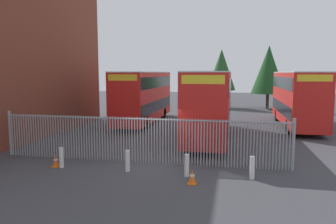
% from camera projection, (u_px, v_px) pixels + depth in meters
% --- Properties ---
extents(ground_plane, '(100.00, 100.00, 0.00)m').
position_uv_depth(ground_plane, '(179.00, 133.00, 23.32)').
color(ground_plane, '#3D3D42').
extents(palisade_fence, '(14.27, 0.14, 2.35)m').
position_uv_depth(palisade_fence, '(139.00, 138.00, 15.52)').
color(palisade_fence, gray).
rests_on(palisade_fence, ground).
extents(double_decker_bus_near_gate, '(2.54, 10.81, 4.42)m').
position_uv_depth(double_decker_bus_near_gate, '(210.00, 102.00, 21.15)').
color(double_decker_bus_near_gate, red).
rests_on(double_decker_bus_near_gate, ground).
extents(double_decker_bus_behind_fence_left, '(2.54, 10.81, 4.42)m').
position_uv_depth(double_decker_bus_behind_fence_left, '(144.00, 95.00, 27.85)').
color(double_decker_bus_behind_fence_left, red).
rests_on(double_decker_bus_behind_fence_left, ground).
extents(double_decker_bus_behind_fence_right, '(2.54, 10.81, 4.42)m').
position_uv_depth(double_decker_bus_behind_fence_right, '(297.00, 97.00, 25.73)').
color(double_decker_bus_behind_fence_right, red).
rests_on(double_decker_bus_behind_fence_right, ground).
extents(bollard_near_left, '(0.20, 0.20, 0.95)m').
position_uv_depth(bollard_near_left, '(61.00, 157.00, 14.69)').
color(bollard_near_left, silver).
rests_on(bollard_near_left, ground).
extents(bollard_center_front, '(0.20, 0.20, 0.95)m').
position_uv_depth(bollard_center_front, '(128.00, 161.00, 14.15)').
color(bollard_center_front, silver).
rests_on(bollard_center_front, ground).
extents(bollard_near_right, '(0.20, 0.20, 0.95)m').
position_uv_depth(bollard_near_right, '(187.00, 165.00, 13.44)').
color(bollard_near_right, silver).
rests_on(bollard_near_right, ground).
extents(bollard_far_right, '(0.20, 0.20, 0.95)m').
position_uv_depth(bollard_far_right, '(252.00, 168.00, 13.11)').
color(bollard_far_right, silver).
rests_on(bollard_far_right, ground).
extents(traffic_cone_by_gate, '(0.34, 0.34, 0.59)m').
position_uv_depth(traffic_cone_by_gate, '(192.00, 177.00, 12.54)').
color(traffic_cone_by_gate, orange).
rests_on(traffic_cone_by_gate, ground).
extents(traffic_cone_mid_forecourt, '(0.34, 0.34, 0.59)m').
position_uv_depth(traffic_cone_mid_forecourt, '(56.00, 161.00, 14.83)').
color(traffic_cone_mid_forecourt, orange).
rests_on(traffic_cone_mid_forecourt, ground).
extents(tree_tall_back, '(3.52, 3.52, 7.24)m').
position_uv_depth(tree_tall_back, '(221.00, 70.00, 39.77)').
color(tree_tall_back, '#4C3823').
rests_on(tree_tall_back, ground).
extents(tree_short_side, '(4.01, 4.01, 7.58)m').
position_uv_depth(tree_short_side, '(269.00, 70.00, 38.59)').
color(tree_short_side, '#4C3823').
rests_on(tree_short_side, ground).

